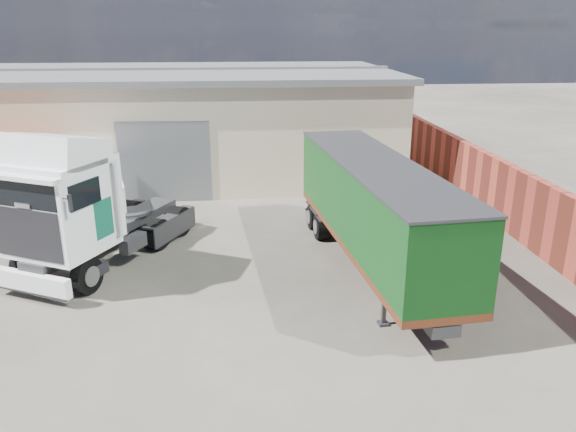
{
  "coord_description": "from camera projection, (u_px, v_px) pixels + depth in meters",
  "views": [
    {
      "loc": [
        1.21,
        -14.45,
        7.51
      ],
      "look_at": [
        2.78,
        3.0,
        1.53
      ],
      "focal_mm": 35.0,
      "sensor_mm": 36.0,
      "label": 1
    }
  ],
  "objects": [
    {
      "name": "tractor_unit",
      "position": [
        80.0,
        213.0,
        17.47
      ],
      "size": [
        5.4,
        7.3,
        4.69
      ],
      "rotation": [
        0.0,
        0.0,
        -0.46
      ],
      "color": "black",
      "rests_on": "ground"
    },
    {
      "name": "orange_skip",
      "position": [
        16.0,
        191.0,
        23.18
      ],
      "size": [
        4.14,
        3.24,
        2.27
      ],
      "rotation": [
        0.0,
        0.0,
        -0.3
      ],
      "color": "#2D2D30",
      "rests_on": "ground"
    },
    {
      "name": "warehouse",
      "position": [
        101.0,
        122.0,
        29.65
      ],
      "size": [
        30.6,
        12.6,
        5.42
      ],
      "color": "beige",
      "rests_on": "ground"
    },
    {
      "name": "ground",
      "position": [
        200.0,
        304.0,
        15.94
      ],
      "size": [
        120.0,
        120.0,
        0.0
      ],
      "primitive_type": "plane",
      "color": "#282520",
      "rests_on": "ground"
    },
    {
      "name": "brick_boundary_wall",
      "position": [
        500.0,
        192.0,
        22.18
      ],
      "size": [
        0.35,
        26.0,
        2.5
      ],
      "primitive_type": "cube",
      "color": "maroon",
      "rests_on": "ground"
    },
    {
      "name": "box_trailer",
      "position": [
        373.0,
        205.0,
        17.52
      ],
      "size": [
        3.26,
        10.92,
        3.58
      ],
      "rotation": [
        0.0,
        0.0,
        0.09
      ],
      "color": "#2D2D30",
      "rests_on": "ground"
    },
    {
      "name": "panel_van",
      "position": [
        93.0,
        200.0,
        21.6
      ],
      "size": [
        3.42,
        5.65,
        2.16
      ],
      "rotation": [
        0.0,
        0.0,
        0.26
      ],
      "color": "black",
      "rests_on": "ground"
    }
  ]
}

